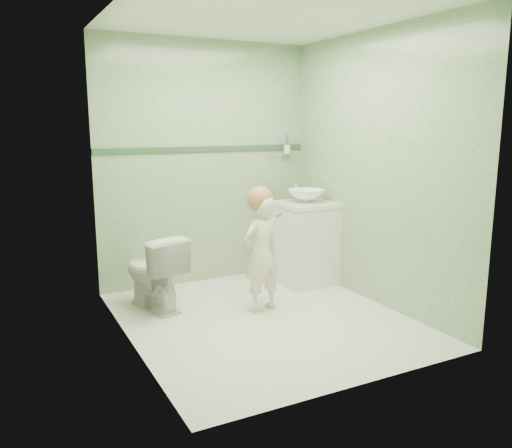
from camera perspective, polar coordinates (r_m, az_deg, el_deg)
ground at (r=4.39m, az=0.91°, el=-10.38°), size 2.50×2.50×0.00m
room_shell at (r=4.11m, az=0.96°, el=5.40°), size 2.50×2.54×2.40m
trim_stripe at (r=5.22m, az=-5.53°, el=8.21°), size 2.20×0.02×0.05m
vanity at (r=5.26m, az=5.41°, el=-2.24°), size 0.52×0.50×0.80m
counter at (r=5.18m, az=5.50°, el=2.18°), size 0.54×0.52×0.04m
basin at (r=5.17m, az=5.51°, el=3.10°), size 0.37×0.37×0.13m
faucet at (r=5.31m, az=4.45°, el=4.21°), size 0.03×0.13×0.18m
cup_holder at (r=5.56m, az=3.36°, el=8.24°), size 0.26×0.07×0.21m
toilet at (r=4.61m, az=-11.23°, el=-5.16°), size 0.53×0.73×0.67m
toddler at (r=4.44m, az=0.59°, el=-3.31°), size 0.41×0.31×1.01m
hair_cap at (r=4.37m, az=0.45°, el=2.72°), size 0.22×0.22×0.22m
teal_toothbrush at (r=4.32m, az=2.41°, el=0.99°), size 0.11×0.14×0.08m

